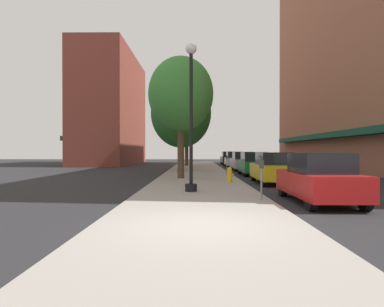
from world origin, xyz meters
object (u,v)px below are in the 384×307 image
(parking_meter_near, at_px, (227,162))
(lamppost, at_px, (191,114))
(fire_hydrant, at_px, (230,175))
(car_green, at_px, (253,164))
(tree_far, at_px, (181,94))
(tree_mid, at_px, (181,113))
(parking_meter_far, at_px, (261,175))
(car_black, at_px, (229,158))
(car_red, at_px, (319,179))
(tree_near, at_px, (187,116))
(car_white, at_px, (234,160))
(car_yellow, at_px, (273,168))
(car_silver, at_px, (242,161))

(parking_meter_near, bearing_deg, lamppost, -103.03)
(fire_hydrant, bearing_deg, car_green, 70.91)
(parking_meter_near, distance_m, tree_far, 6.20)
(lamppost, bearing_deg, tree_mid, 93.97)
(parking_meter_far, relative_size, car_green, 0.30)
(car_black, bearing_deg, fire_hydrant, -94.34)
(parking_meter_far, height_order, car_red, car_red)
(parking_meter_near, xyz_separation_m, car_green, (1.95, 0.61, -0.14))
(parking_meter_near, bearing_deg, tree_near, 103.12)
(tree_mid, distance_m, car_white, 10.22)
(lamppost, xyz_separation_m, fire_hydrant, (1.93, 3.89, -2.68))
(tree_far, height_order, car_black, tree_far)
(tree_mid, bearing_deg, lamppost, -86.03)
(car_red, relative_size, car_black, 1.00)
(parking_meter_near, height_order, car_yellow, car_yellow)
(parking_meter_near, relative_size, tree_near, 0.16)
(parking_meter_far, relative_size, car_black, 0.30)
(tree_mid, relative_size, car_silver, 1.78)
(parking_meter_near, distance_m, car_yellow, 5.92)
(parking_meter_near, relative_size, tree_far, 0.18)
(car_yellow, bearing_deg, car_white, 91.13)
(car_white, bearing_deg, fire_hydrant, -96.44)
(tree_mid, height_order, tree_far, tree_mid)
(tree_near, height_order, car_black, tree_near)
(lamppost, distance_m, tree_far, 6.91)
(parking_meter_near, xyz_separation_m, car_silver, (1.95, 6.35, -0.14))
(tree_far, bearing_deg, car_green, 39.49)
(car_green, relative_size, car_black, 1.00)
(car_white, bearing_deg, car_yellow, -89.27)
(car_black, bearing_deg, parking_meter_far, -92.51)
(car_silver, distance_m, car_black, 12.48)
(car_white, bearing_deg, parking_meter_near, -98.10)
(tree_mid, height_order, car_red, tree_mid)
(tree_mid, bearing_deg, car_red, -72.71)
(tree_near, bearing_deg, car_red, -78.82)
(car_green, bearing_deg, car_red, -89.42)
(fire_hydrant, height_order, car_black, car_black)
(parking_meter_far, bearing_deg, lamppost, 134.13)
(parking_meter_far, relative_size, tree_far, 0.18)
(parking_meter_near, distance_m, car_green, 2.05)
(tree_near, distance_m, car_black, 8.78)
(tree_near, distance_m, car_white, 7.00)
(parking_meter_near, xyz_separation_m, car_white, (1.95, 12.55, -0.14))
(parking_meter_far, bearing_deg, tree_far, 108.57)
(tree_mid, bearing_deg, car_black, 69.18)
(car_yellow, distance_m, car_black, 24.43)
(car_green, relative_size, car_silver, 1.00)
(fire_hydrant, relative_size, tree_mid, 0.10)
(lamppost, xyz_separation_m, car_yellow, (4.29, 4.52, -2.39))
(fire_hydrant, relative_size, car_yellow, 0.18)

